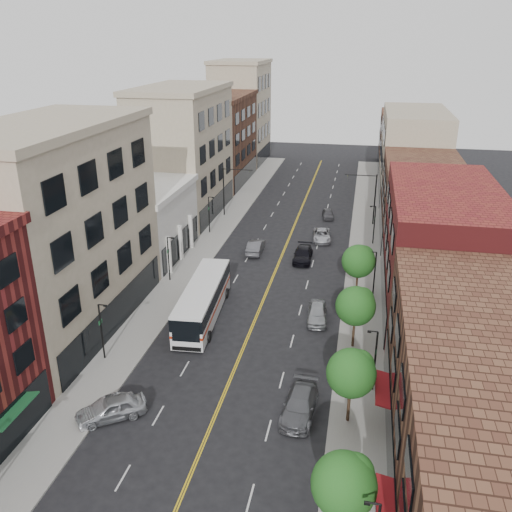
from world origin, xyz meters
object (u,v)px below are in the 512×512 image
Objects in this scene: car_lane_behind at (255,247)px; car_angle_b at (107,410)px; car_angle_a at (112,408)px; car_parked_far at (317,313)px; car_lane_a at (303,255)px; car_lane_b at (322,235)px; car_parked_mid at (300,405)px; city_bus at (203,299)px; car_lane_c at (328,214)px.

car_angle_b is at bearing 81.49° from car_lane_behind.
car_angle_a is 33.20m from car_lane_behind.
car_lane_behind reaches higher than car_parked_far.
car_lane_a is (6.11, -1.38, -0.04)m from car_lane_behind.
car_lane_b is at bearing 119.69° from car_angle_b.
car_parked_mid is 1.15× the size of car_parked_far.
car_parked_mid is (10.85, -12.56, -1.20)m from city_bus.
city_bus is 15.88m from car_angle_b.
car_parked_far is 14.85m from car_lane_a.
car_angle_b is at bearing -102.69° from city_bus.
car_angle_b is 0.88× the size of car_lane_behind.
car_parked_mid is 1.02× the size of car_lane_a.
city_bus is 17.54m from car_lane_behind.
car_lane_behind is 1.25× the size of car_lane_c.
car_angle_a is 0.98× the size of car_lane_behind.
car_lane_b is at bearing -143.31° from car_lane_behind.
car_parked_far is at bearing 108.80° from car_angle_a.
car_parked_far reaches higher than car_parked_mid.
city_bus reaches higher than car_lane_c.
car_angle_b is 1.11× the size of car_lane_c.
city_bus is 3.44× the size of car_lane_c.
city_bus is 2.54× the size of car_lane_a.
city_bus is 2.80× the size of car_angle_a.
car_parked_mid is 45.75m from car_lane_c.
city_bus reaches higher than car_lane_a.
car_angle_b is 33.27m from car_lane_a.
car_angle_b is 0.92× the size of car_parked_far.
city_bus is at bearing -116.47° from car_lane_a.
car_parked_far is (13.18, 17.17, 0.09)m from car_angle_b.
car_parked_far is 0.93× the size of car_lane_b.
car_lane_a reaches higher than car_lane_c.
car_lane_b is at bearing 96.13° from car_parked_mid.
car_lane_behind is at bearing -147.80° from car_lane_b.
car_angle_a is 33.09m from car_lane_a.
city_bus is at bearing 83.17° from car_lane_behind.
city_bus is 17.84m from car_lane_a.
city_bus is at bearing -176.42° from car_parked_far.
car_angle_a is 40.72m from car_lane_b.
car_parked_mid is at bearing -95.28° from car_lane_c.
car_lane_b is at bearing 64.46° from city_bus.
car_parked_far is 22.05m from car_lane_b.
car_lane_c is (9.38, 33.17, -1.31)m from city_bus.
car_angle_a is at bearing 82.03° from car_lane_behind.
car_lane_behind is at bearing 129.46° from car_angle_b.
car_lane_a is (-3.15, 28.61, -0.01)m from car_parked_mid.
car_lane_c is (7.79, 15.74, -0.14)m from car_lane_behind.
car_parked_far is at bearing -78.90° from car_lane_a.
car_parked_far reaches higher than car_lane_a.
car_lane_a is 17.20m from car_lane_c.
car_lane_behind is 17.56m from car_lane_c.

